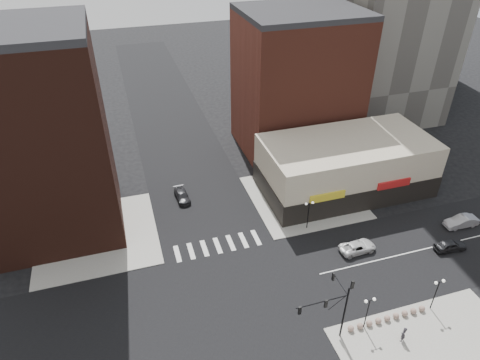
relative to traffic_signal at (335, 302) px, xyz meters
name	(u,v)px	position (x,y,z in m)	size (l,w,h in m)	color
ground	(237,294)	(-7.24, 7.83, -4.96)	(240.00, 240.00, 0.00)	black
road_ew	(237,294)	(-7.24, 7.83, -4.95)	(200.00, 14.00, 0.02)	black
road_ns	(237,294)	(-7.24, 7.83, -4.95)	(14.00, 200.00, 0.02)	black
sidewalk_nw	(97,236)	(-21.74, 22.33, -4.90)	(15.00, 15.00, 0.12)	gray
sidewalk_ne	(304,197)	(7.26, 22.33, -4.90)	(15.00, 15.00, 0.12)	gray
building_nw	(37,142)	(-26.24, 26.33, 7.54)	(16.00, 15.00, 25.00)	#341810
building_ne_midrise	(297,85)	(11.76, 37.33, 6.04)	(18.00, 15.00, 22.00)	maroon
building_ne_row	(345,169)	(13.76, 22.83, -1.66)	(24.20, 12.20, 8.00)	#BDB596
traffic_signal	(335,302)	(0.00, 0.00, 0.00)	(5.59, 3.09, 7.77)	black
street_lamp_se_a	(369,306)	(3.76, -0.17, -1.67)	(1.22, 0.32, 4.16)	black
street_lamp_se_b	(438,287)	(11.76, -0.17, -1.67)	(1.22, 0.32, 4.16)	black
street_lamp_ne	(309,208)	(4.76, 15.83, -1.67)	(1.22, 0.32, 4.16)	black
bollard_row	(387,318)	(6.46, -0.17, -4.52)	(9.04, 0.64, 0.64)	gray
white_suv	(358,247)	(8.90, 10.05, -4.32)	(2.13, 4.62, 1.28)	silver
dark_sedan_east	(450,245)	(19.95, 6.88, -4.27)	(1.62, 4.04, 1.38)	black
silver_sedan	(461,222)	(24.45, 10.25, -4.21)	(1.59, 4.55, 1.50)	#97979C
dark_sedan_north	(182,196)	(-9.74, 27.02, -4.34)	(1.73, 4.27, 1.24)	black
pedestrian	(403,334)	(6.50, -2.67, -3.92)	(0.67, 0.44, 1.84)	#29262C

